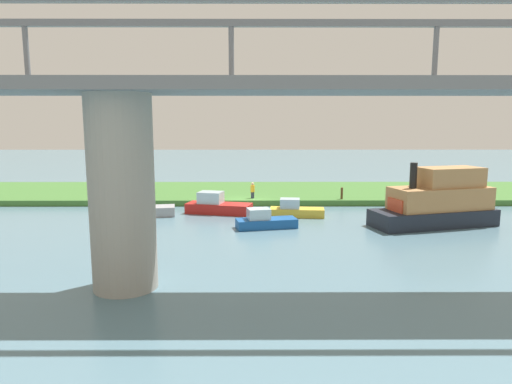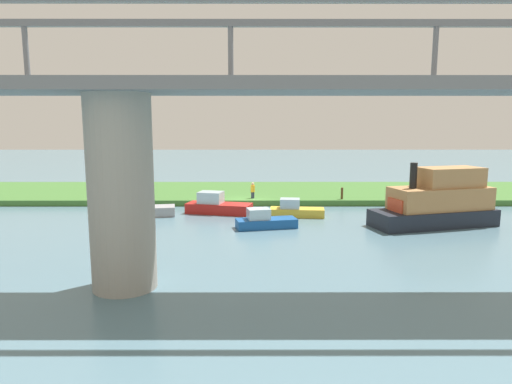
# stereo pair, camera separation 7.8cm
# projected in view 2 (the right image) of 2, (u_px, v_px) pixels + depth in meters

# --- Properties ---
(ground_plane) EXTENTS (160.00, 160.00, 0.00)m
(ground_plane) POSITION_uv_depth(u_px,v_px,m) (247.00, 206.00, 37.96)
(ground_plane) COLOR slate
(grassy_bank) EXTENTS (80.00, 12.00, 0.50)m
(grassy_bank) POSITION_uv_depth(u_px,v_px,m) (248.00, 192.00, 43.85)
(grassy_bank) COLOR #427533
(grassy_bank) RESTS_ON ground
(bridge_pylon) EXTENTS (2.69, 2.69, 8.18)m
(bridge_pylon) POSITION_uv_depth(u_px,v_px,m) (121.00, 193.00, 18.71)
(bridge_pylon) COLOR #9E998E
(bridge_pylon) RESTS_ON ground
(bridge_span) EXTENTS (63.21, 4.30, 3.25)m
(bridge_span) POSITION_uv_depth(u_px,v_px,m) (116.00, 80.00, 18.02)
(bridge_span) COLOR slate
(bridge_span) RESTS_ON bridge_pylon
(person_on_bank) EXTENTS (0.46, 0.46, 1.39)m
(person_on_bank) POSITION_uv_depth(u_px,v_px,m) (253.00, 190.00, 38.91)
(person_on_bank) COLOR #2D334C
(person_on_bank) RESTS_ON grassy_bank
(mooring_post) EXTENTS (0.20, 0.20, 0.99)m
(mooring_post) POSITION_uv_depth(u_px,v_px,m) (342.00, 193.00, 38.53)
(mooring_post) COLOR brown
(mooring_post) RESTS_ON grassy_bank
(motorboat_white) EXTENTS (9.00, 5.00, 4.37)m
(motorboat_white) POSITION_uv_depth(u_px,v_px,m) (438.00, 202.00, 30.68)
(motorboat_white) COLOR #1E232D
(motorboat_white) RESTS_ON ground
(houseboat_blue) EXTENTS (4.16, 1.82, 1.35)m
(houseboat_blue) POSITION_uv_depth(u_px,v_px,m) (295.00, 210.00, 33.84)
(houseboat_blue) COLOR gold
(houseboat_blue) RESTS_ON ground
(riverboat_paddlewheel) EXTENTS (5.29, 2.90, 1.67)m
(riverboat_paddlewheel) POSITION_uv_depth(u_px,v_px,m) (217.00, 206.00, 35.05)
(riverboat_paddlewheel) COLOR red
(riverboat_paddlewheel) RESTS_ON ground
(motorboat_red) EXTENTS (4.87, 2.40, 1.55)m
(motorboat_red) POSITION_uv_depth(u_px,v_px,m) (141.00, 209.00, 33.91)
(motorboat_red) COLOR #99999E
(motorboat_red) RESTS_ON ground
(skiff_small) EXTENTS (4.24, 2.24, 1.34)m
(skiff_small) POSITION_uv_depth(u_px,v_px,m) (264.00, 221.00, 30.13)
(skiff_small) COLOR #195199
(skiff_small) RESTS_ON ground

